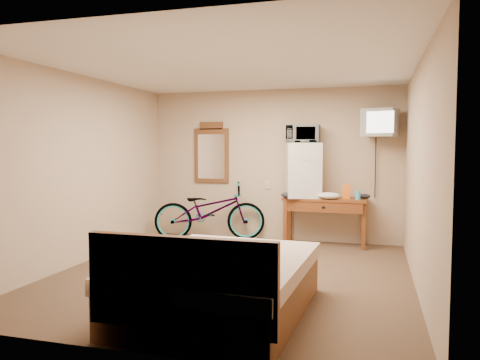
# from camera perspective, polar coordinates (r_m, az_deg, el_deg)

# --- Properties ---
(room) EXTENTS (4.60, 4.64, 2.50)m
(room) POSITION_cam_1_polar(r_m,az_deg,el_deg) (5.61, -0.93, 0.98)
(room) COLOR #4E3A27
(room) RESTS_ON ground
(desk) EXTENTS (1.32, 0.55, 0.75)m
(desk) POSITION_cam_1_polar(r_m,az_deg,el_deg) (7.46, 10.30, -3.16)
(desk) COLOR brown
(desk) RESTS_ON floor
(mini_fridge) EXTENTS (0.65, 0.64, 0.87)m
(mini_fridge) POSITION_cam_1_polar(r_m,az_deg,el_deg) (7.50, 7.68, 1.20)
(mini_fridge) COLOR silver
(mini_fridge) RESTS_ON desk
(microwave) EXTENTS (0.53, 0.37, 0.28)m
(microwave) POSITION_cam_1_polar(r_m,az_deg,el_deg) (7.50, 7.72, 5.59)
(microwave) COLOR silver
(microwave) RESTS_ON mini_fridge
(snack_bag) EXTENTS (0.11, 0.07, 0.23)m
(snack_bag) POSITION_cam_1_polar(r_m,az_deg,el_deg) (7.41, 12.86, -1.38)
(snack_bag) COLOR orange
(snack_bag) RESTS_ON desk
(blue_cup) EXTENTS (0.08, 0.08, 0.13)m
(blue_cup) POSITION_cam_1_polar(r_m,az_deg,el_deg) (7.33, 14.18, -1.83)
(blue_cup) COLOR #3FA7D8
(blue_cup) RESTS_ON desk
(cloth_cream) EXTENTS (0.34, 0.26, 0.11)m
(cloth_cream) POSITION_cam_1_polar(r_m,az_deg,el_deg) (7.32, 10.78, -1.89)
(cloth_cream) COLOR silver
(cloth_cream) RESTS_ON desk
(cloth_dark_a) EXTENTS (0.27, 0.20, 0.10)m
(cloth_dark_a) POSITION_cam_1_polar(r_m,az_deg,el_deg) (7.36, 6.05, -1.83)
(cloth_dark_a) COLOR black
(cloth_dark_a) RESTS_ON desk
(cloth_dark_b) EXTENTS (0.17, 0.14, 0.08)m
(cloth_dark_b) POSITION_cam_1_polar(r_m,az_deg,el_deg) (7.50, 14.95, -1.92)
(cloth_dark_b) COLOR black
(cloth_dark_b) RESTS_ON desk
(crt_television) EXTENTS (0.57, 0.63, 0.42)m
(crt_television) POSITION_cam_1_polar(r_m,az_deg,el_deg) (7.40, 16.68, 6.69)
(crt_television) COLOR black
(crt_television) RESTS_ON room
(wall_mirror) EXTENTS (0.61, 0.04, 1.04)m
(wall_mirror) POSITION_cam_1_polar(r_m,az_deg,el_deg) (8.10, -3.49, 3.28)
(wall_mirror) COLOR brown
(wall_mirror) RESTS_ON room
(bicycle) EXTENTS (1.95, 1.17, 0.97)m
(bicycle) POSITION_cam_1_polar(r_m,az_deg,el_deg) (7.84, -3.73, -3.79)
(bicycle) COLOR black
(bicycle) RESTS_ON floor
(bed) EXTENTS (1.61, 2.07, 0.90)m
(bed) POSITION_cam_1_polar(r_m,az_deg,el_deg) (4.39, -2.60, -12.55)
(bed) COLOR brown
(bed) RESTS_ON floor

